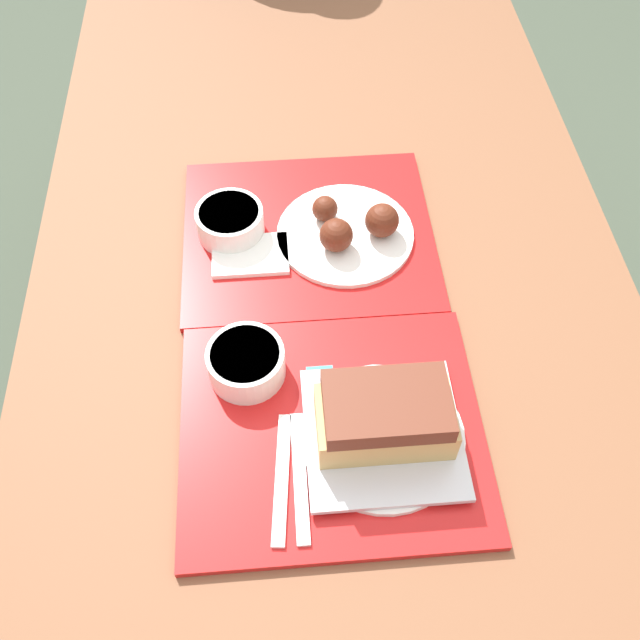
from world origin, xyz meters
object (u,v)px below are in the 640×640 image
at_px(tray_near, 332,430).
at_px(brisket_sandwich_plate, 384,423).
at_px(bowl_coleslaw_far, 230,221).
at_px(wings_plate_far, 349,229).
at_px(tray_far, 308,235).
at_px(bowl_coleslaw_near, 246,362).

distance_m(tray_near, brisket_sandwich_plate, 0.08).
height_order(tray_near, bowl_coleslaw_far, bowl_coleslaw_far).
xyz_separation_m(brisket_sandwich_plate, wings_plate_far, (-0.01, 0.34, -0.02)).
height_order(tray_far, bowl_coleslaw_near, bowl_coleslaw_near).
bearing_deg(tray_near, wings_plate_far, 80.28).
bearing_deg(wings_plate_far, bowl_coleslaw_near, -124.62).
distance_m(tray_near, bowl_coleslaw_near, 0.14).
bearing_deg(tray_near, bowl_coleslaw_far, 109.69).
bearing_deg(wings_plate_far, bowl_coleslaw_far, 172.44).
distance_m(brisket_sandwich_plate, bowl_coleslaw_far, 0.41).
relative_size(bowl_coleslaw_far, wings_plate_far, 0.49).
relative_size(tray_far, bowl_coleslaw_far, 3.74).
bearing_deg(tray_far, wings_plate_far, -13.82).
bearing_deg(tray_near, brisket_sandwich_plate, -16.64).
bearing_deg(bowl_coleslaw_near, brisket_sandwich_plate, -33.42).
relative_size(bowl_coleslaw_near, bowl_coleslaw_far, 1.00).
bearing_deg(bowl_coleslaw_near, tray_near, -41.12).
bearing_deg(brisket_sandwich_plate, tray_near, 163.36).
xyz_separation_m(tray_far, bowl_coleslaw_far, (-0.12, 0.01, 0.03)).
distance_m(tray_far, bowl_coleslaw_far, 0.12).
xyz_separation_m(tray_far, bowl_coleslaw_near, (-0.10, -0.25, 0.03)).
xyz_separation_m(tray_near, bowl_coleslaw_near, (-0.11, 0.09, 0.03)).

